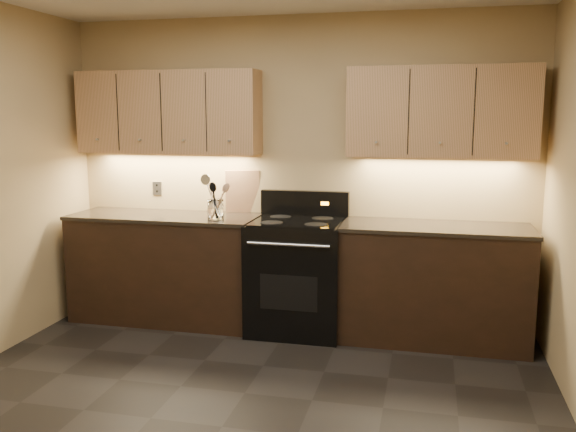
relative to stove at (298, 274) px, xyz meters
name	(u,v)px	position (x,y,z in m)	size (l,w,h in m)	color
floor	(222,427)	(-0.08, -1.68, -0.48)	(4.00, 4.00, 0.00)	black
wall_back	(297,171)	(-0.08, 0.32, 0.82)	(4.00, 0.04, 2.60)	tan
counter_left	(166,267)	(-1.18, 0.02, -0.01)	(1.62, 0.62, 0.93)	black
counter_right	(434,283)	(1.10, 0.02, -0.01)	(1.46, 0.62, 0.93)	black
stove	(298,274)	(0.00, 0.00, 0.00)	(0.76, 0.68, 1.14)	black
upper_cab_left	(169,112)	(-1.18, 0.17, 1.32)	(1.60, 0.30, 0.70)	tan
upper_cab_right	(441,112)	(1.10, 0.17, 1.32)	(1.44, 0.30, 0.70)	tan
outlet_plate	(157,188)	(-1.38, 0.31, 0.64)	(0.09, 0.01, 0.12)	#B2B5BA
utensil_crock	(216,210)	(-0.67, -0.10, 0.53)	(0.16, 0.16, 0.16)	white
cutting_board	(243,191)	(-0.56, 0.29, 0.64)	(0.30, 0.02, 0.37)	tan
wooden_spoon	(212,199)	(-0.70, -0.10, 0.62)	(0.06, 0.06, 0.30)	tan
black_spoon	(216,198)	(-0.67, -0.07, 0.62)	(0.06, 0.06, 0.31)	black
steel_spatula	(219,195)	(-0.64, -0.08, 0.65)	(0.08, 0.08, 0.37)	silver
steel_skimmer	(219,196)	(-0.63, -0.12, 0.65)	(0.09, 0.09, 0.36)	silver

